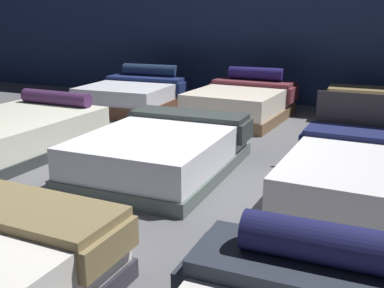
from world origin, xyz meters
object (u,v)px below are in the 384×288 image
at_px(bed_4, 162,151).
at_px(bed_5, 368,177).
at_px(bed_6, 135,95).
at_px(bed_8, 375,114).
at_px(bed_3, 15,132).
at_px(bed_7, 241,102).

relative_size(bed_4, bed_5, 1.03).
bearing_deg(bed_6, bed_4, -56.87).
bearing_deg(bed_8, bed_6, 178.29).
bearing_deg(bed_3, bed_6, 90.08).
xyz_separation_m(bed_6, bed_7, (2.11, 0.02, 0.01)).
relative_size(bed_7, bed_8, 0.92).
distance_m(bed_6, bed_7, 2.11).
bearing_deg(bed_6, bed_3, -93.88).
xyz_separation_m(bed_5, bed_7, (-2.24, 2.99, 0.03)).
bearing_deg(bed_5, bed_7, 128.37).
height_order(bed_4, bed_7, bed_7).
distance_m(bed_3, bed_4, 2.21).
xyz_separation_m(bed_7, bed_8, (2.15, 0.06, -0.03)).
distance_m(bed_7, bed_8, 2.15).
bearing_deg(bed_3, bed_5, 1.40).
distance_m(bed_4, bed_6, 3.67).
relative_size(bed_3, bed_8, 1.00).
relative_size(bed_5, bed_7, 1.04).
xyz_separation_m(bed_3, bed_4, (2.21, 0.01, 0.01)).
xyz_separation_m(bed_3, bed_5, (4.41, 0.01, 0.01)).
height_order(bed_5, bed_6, bed_5).
bearing_deg(bed_7, bed_3, -122.85).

